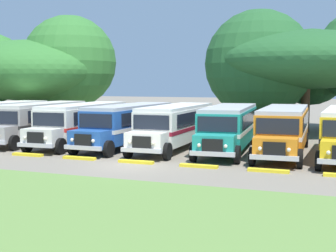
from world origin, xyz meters
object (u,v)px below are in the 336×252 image
(parked_bus_slot_1, at_px, (40,120))
(parked_bus_slot_2, at_px, (82,122))
(parked_bus_slot_4, at_px, (176,124))
(parked_bus_slot_3, at_px, (128,123))
(parked_bus_slot_5, at_px, (229,126))
(parked_bus_slot_6, at_px, (284,128))
(broad_shade_tree, at_px, (304,61))
(secondary_tree, at_px, (42,69))

(parked_bus_slot_1, relative_size, parked_bus_slot_2, 1.00)
(parked_bus_slot_4, bearing_deg, parked_bus_slot_3, -86.81)
(parked_bus_slot_5, xyz_separation_m, parked_bus_slot_6, (3.44, -0.11, 0.00))
(parked_bus_slot_4, xyz_separation_m, parked_bus_slot_6, (7.01, 0.04, 0.00))
(parked_bus_slot_2, height_order, parked_bus_slot_6, same)
(parked_bus_slot_3, bearing_deg, parked_bus_slot_4, 95.38)
(parked_bus_slot_5, bearing_deg, parked_bus_slot_3, -91.80)
(parked_bus_slot_4, bearing_deg, broad_shade_tree, 152.58)
(parked_bus_slot_6, bearing_deg, parked_bus_slot_3, -91.16)
(parked_bus_slot_1, distance_m, secondary_tree, 12.76)
(parked_bus_slot_1, relative_size, parked_bus_slot_5, 1.00)
(parked_bus_slot_2, xyz_separation_m, broad_shade_tree, (13.77, 14.16, 4.58))
(parked_bus_slot_3, bearing_deg, parked_bus_slot_2, -87.70)
(parked_bus_slot_4, height_order, parked_bus_slot_5, same)
(parked_bus_slot_6, bearing_deg, parked_bus_slot_5, -94.57)
(parked_bus_slot_3, height_order, parked_bus_slot_6, same)
(parked_bus_slot_1, height_order, parked_bus_slot_5, same)
(parked_bus_slot_3, relative_size, secondary_tree, 0.72)
(parked_bus_slot_3, bearing_deg, parked_bus_slot_6, 92.73)
(parked_bus_slot_6, relative_size, secondary_tree, 0.72)
(parked_bus_slot_2, relative_size, parked_bus_slot_6, 1.00)
(secondary_tree, bearing_deg, parked_bus_slot_6, -21.71)
(secondary_tree, bearing_deg, parked_bus_slot_4, -29.22)
(parked_bus_slot_1, xyz_separation_m, broad_shade_tree, (17.52, 13.92, 4.58))
(parked_bus_slot_3, height_order, parked_bus_slot_4, same)
(parked_bus_slot_5, xyz_separation_m, broad_shade_tree, (3.29, 13.69, 4.58))
(parked_bus_slot_1, height_order, parked_bus_slot_3, same)
(parked_bus_slot_6, bearing_deg, broad_shade_tree, 177.88)
(parked_bus_slot_5, relative_size, secondary_tree, 0.73)
(parked_bus_slot_4, xyz_separation_m, broad_shade_tree, (6.86, 13.84, 4.58))
(parked_bus_slot_2, distance_m, parked_bus_slot_4, 6.92)
(parked_bus_slot_2, bearing_deg, broad_shade_tree, 133.25)
(parked_bus_slot_4, height_order, parked_bus_slot_6, same)
(secondary_tree, bearing_deg, broad_shade_tree, 9.30)
(parked_bus_slot_4, bearing_deg, secondary_tree, -120.29)
(broad_shade_tree, distance_m, secondary_tree, 24.78)
(parked_bus_slot_6, bearing_deg, parked_bus_slot_2, -91.27)
(broad_shade_tree, bearing_deg, parked_bus_slot_2, -134.20)
(parked_bus_slot_1, xyz_separation_m, parked_bus_slot_4, (10.67, 0.08, 0.00))
(parked_bus_slot_1, height_order, secondary_tree, secondary_tree)
(parked_bus_slot_6, height_order, secondary_tree, secondary_tree)
(parked_bus_slot_1, bearing_deg, parked_bus_slot_2, 82.76)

